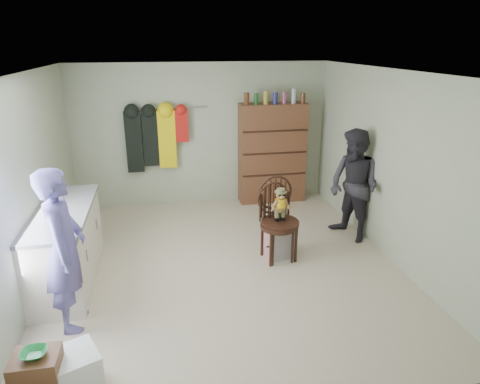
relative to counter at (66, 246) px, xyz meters
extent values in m
plane|color=beige|center=(1.95, 0.00, -0.47)|extent=(5.00, 5.00, 0.00)
plane|color=#B2BC9D|center=(1.95, 2.50, 0.78)|extent=(4.50, 0.00, 4.50)
plane|color=#B2BC9D|center=(-0.30, 0.00, 0.78)|extent=(0.00, 5.00, 5.00)
plane|color=#B2BC9D|center=(4.20, 0.00, 0.78)|extent=(0.00, 5.00, 5.00)
plane|color=white|center=(1.95, 0.00, 2.03)|extent=(5.00, 5.00, 0.00)
cube|color=silver|center=(0.00, 0.00, -0.02)|extent=(0.60, 1.80, 0.90)
cube|color=slate|center=(0.00, 0.00, 0.45)|extent=(0.64, 1.86, 0.04)
cylinder|color=#99999E|center=(0.31, -0.45, 0.07)|extent=(0.02, 0.02, 0.14)
cylinder|color=#99999E|center=(0.31, 0.45, 0.07)|extent=(0.02, 0.02, 0.14)
cube|color=brown|center=(0.13, -2.05, -0.22)|extent=(0.36, 0.31, 0.51)
imported|color=green|center=(0.13, -2.05, 0.07)|extent=(0.20, 0.20, 0.05)
cube|color=white|center=(0.36, -1.93, -0.28)|extent=(0.53, 0.52, 0.39)
cylinder|color=black|center=(2.72, 0.05, 0.06)|extent=(0.56, 0.56, 0.05)
cylinder|color=black|center=(2.57, -0.13, -0.22)|extent=(0.04, 0.04, 0.50)
cylinder|color=black|center=(2.91, -0.09, -0.22)|extent=(0.04, 0.04, 0.50)
cylinder|color=black|center=(2.53, 0.21, -0.22)|extent=(0.04, 0.04, 0.50)
cylinder|color=black|center=(2.87, 0.25, -0.22)|extent=(0.04, 0.04, 0.50)
torus|color=black|center=(2.70, 0.25, 0.42)|extent=(0.49, 0.09, 0.49)
cylinder|color=black|center=(2.50, 0.22, 0.25)|extent=(0.03, 0.03, 0.34)
cylinder|color=black|center=(2.90, 0.27, 0.25)|extent=(0.03, 0.03, 0.34)
cylinder|color=yellow|center=(2.72, 0.08, 0.32)|extent=(0.14, 0.14, 0.13)
cylinder|color=#475128|center=(2.72, 0.08, 0.19)|extent=(0.09, 0.09, 0.21)
sphere|color=#9E7042|center=(2.72, 0.08, 0.45)|extent=(0.13, 0.13, 0.13)
cylinder|color=#475128|center=(2.72, 0.08, 0.51)|extent=(0.11, 0.11, 0.04)
cube|color=black|center=(2.72, 0.02, 0.46)|extent=(0.09, 0.01, 0.02)
cylinder|color=black|center=(2.68, 0.03, 0.02)|extent=(0.52, 0.52, 0.05)
cylinder|color=black|center=(2.54, -0.15, -0.24)|extent=(0.04, 0.04, 0.47)
cylinder|color=black|center=(2.85, -0.11, -0.24)|extent=(0.04, 0.04, 0.47)
cylinder|color=black|center=(2.50, 0.17, -0.24)|extent=(0.04, 0.04, 0.47)
cylinder|color=black|center=(2.81, 0.21, -0.24)|extent=(0.04, 0.04, 0.47)
torus|color=black|center=(2.66, 0.21, 0.36)|extent=(0.46, 0.09, 0.46)
cylinder|color=black|center=(2.47, 0.18, 0.20)|extent=(0.03, 0.03, 0.31)
cylinder|color=black|center=(2.84, 0.22, 0.20)|extent=(0.03, 0.03, 0.31)
cube|color=#E57472|center=(2.74, 0.13, -0.26)|extent=(0.46, 0.39, 0.42)
imported|color=#5B559C|center=(0.20, -0.92, 0.39)|extent=(0.44, 0.64, 1.72)
imported|color=#2D2B33|center=(3.95, 0.48, 0.36)|extent=(0.87, 0.98, 1.66)
cube|color=brown|center=(3.20, 2.30, 0.43)|extent=(1.20, 0.38, 1.80)
cube|color=black|center=(3.20, 2.11, 0.08)|extent=(1.16, 0.02, 0.03)
cube|color=black|center=(3.20, 2.11, 0.48)|extent=(1.16, 0.02, 0.03)
cube|color=black|center=(3.20, 2.11, 0.88)|extent=(1.16, 0.02, 0.03)
cylinder|color=#592D14|center=(2.70, 2.20, 1.43)|extent=(0.09, 0.09, 0.21)
cylinder|color=#19591E|center=(2.87, 2.20, 1.42)|extent=(0.07, 0.07, 0.19)
cylinder|color=#A59933|center=(3.03, 2.20, 1.44)|extent=(0.09, 0.09, 0.23)
cylinder|color=navy|center=(3.20, 2.20, 1.43)|extent=(0.09, 0.09, 0.20)
cylinder|color=#8C3F59|center=(3.37, 2.20, 1.43)|extent=(0.09, 0.09, 0.20)
cylinder|color=#B2B2B7|center=(3.53, 2.20, 1.46)|extent=(0.08, 0.08, 0.26)
cylinder|color=#592D14|center=(3.70, 2.20, 1.42)|extent=(0.08, 0.08, 0.18)
cylinder|color=#99999E|center=(1.55, 2.44, 1.28)|extent=(1.00, 0.02, 0.02)
cube|color=black|center=(0.77, 2.38, 0.72)|extent=(0.28, 0.10, 1.05)
cube|color=black|center=(1.05, 2.38, 0.77)|extent=(0.26, 0.10, 0.95)
cube|color=yellow|center=(1.33, 2.38, 0.75)|extent=(0.30, 0.10, 1.00)
cube|color=red|center=(1.59, 2.38, 0.97)|extent=(0.22, 0.10, 0.55)
camera|label=1|loc=(1.20, -5.02, 2.36)|focal=32.00mm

